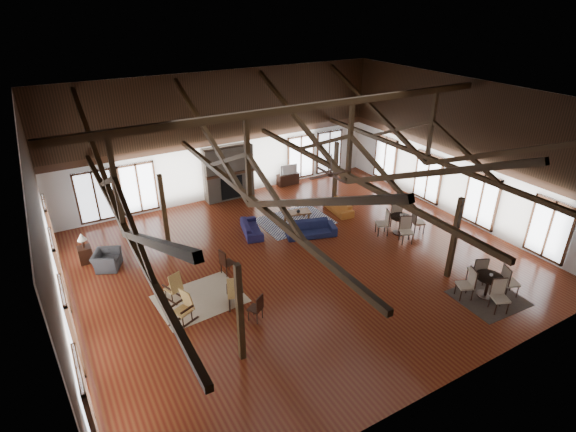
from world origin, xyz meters
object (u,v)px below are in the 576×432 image
sofa_orange (339,207)px  cafe_table_near (488,283)px  coffee_table (297,213)px  tv_console (288,179)px  sofa_navy_left (252,228)px  armchair (107,260)px  sofa_navy_front (311,229)px  cafe_table_far (400,222)px

sofa_orange → cafe_table_near: (0.49, -7.67, 0.29)m
sofa_orange → coffee_table: sofa_orange is taller
coffee_table → cafe_table_near: 8.26m
tv_console → cafe_table_near: bearing=-85.9°
coffee_table → tv_console: size_ratio=1.11×
sofa_orange → sofa_navy_left: bearing=-86.0°
cafe_table_near → tv_console: 11.75m
coffee_table → armchair: (-7.95, 0.23, -0.07)m
sofa_navy_left → cafe_table_near: (4.85, -7.80, 0.28)m
armchair → sofa_orange: bearing=-66.7°
sofa_navy_left → sofa_navy_front: bearing=-110.1°
cafe_table_near → sofa_navy_front: bearing=113.7°
coffee_table → tv_console: bearing=78.7°
cafe_table_far → sofa_orange: bearing=109.0°
tv_console → armchair: bearing=-159.4°
sofa_navy_front → sofa_orange: size_ratio=1.21×
sofa_orange → sofa_navy_front: bearing=-55.6°
sofa_navy_front → coffee_table: size_ratio=1.62×
sofa_orange → tv_console: tv_console is taller
armchair → tv_console: size_ratio=0.86×
sofa_navy_left → sofa_orange: size_ratio=1.02×
coffee_table → armchair: bearing=-168.4°
tv_console → cafe_table_far: bearing=-78.9°
coffee_table → tv_console: (1.77, 3.88, -0.10)m
coffee_table → sofa_navy_left: bearing=-165.8°
sofa_navy_front → tv_console: 5.66m
sofa_navy_front → cafe_table_far: 3.73m
armchair → tv_console: armchair is taller
cafe_table_far → tv_console: bearing=101.1°
cafe_table_far → tv_console: (-1.37, 6.99, -0.25)m
armchair → tv_console: 10.38m
armchair → tv_console: (9.72, 3.65, -0.03)m
sofa_navy_front → cafe_table_far: size_ratio=1.00×
sofa_navy_left → tv_console: tv_console is taller
armchair → cafe_table_far: 11.58m
sofa_navy_left → sofa_orange: bearing=-77.5°
sofa_navy_front → armchair: (-7.77, 1.66, 0.02)m
sofa_navy_front → cafe_table_far: bearing=-9.8°
cafe_table_near → tv_console: cafe_table_near is taller
cafe_table_far → tv_console: cafe_table_far is taller
sofa_navy_left → coffee_table: sofa_navy_left is taller
sofa_orange → cafe_table_near: cafe_table_near is taller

